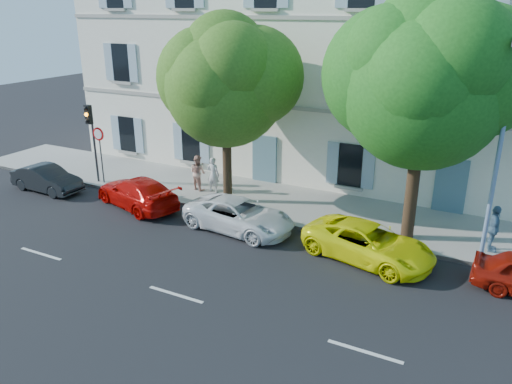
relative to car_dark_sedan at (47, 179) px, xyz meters
The scene contains 16 objects.
ground 11.18m from the car_dark_sedan, ahead, with size 90.00×90.00×0.00m, color black.
sidewalk 11.70m from the car_dark_sedan, 17.91° to the left, with size 36.00×4.50×0.15m, color #A09E96.
kerb 11.23m from the car_dark_sedan, ahead, with size 36.00×0.16×0.16m, color #9E998E.
building 15.49m from the car_dark_sedan, 40.03° to the left, with size 28.00×7.00×12.00m, color white.
car_dark_sedan is the anchor object (origin of this frame).
car_red_coupe 5.26m from the car_dark_sedan, ahead, with size 1.88×4.63×1.34m, color #C30A05.
car_white_coupe 10.52m from the car_dark_sedan, ahead, with size 2.11×4.58×1.27m, color white.
car_yellow_supercar 15.79m from the car_dark_sedan, ahead, with size 2.15×4.67×1.30m, color #F4F30A.
tree_left 10.16m from the car_dark_sedan, 16.53° to the left, with size 5.14×5.14×7.96m.
tree_right 17.66m from the car_dark_sedan, ahead, with size 5.74×5.74×8.84m.
traffic_light 3.29m from the car_dark_sedan, 50.87° to the left, with size 0.32×0.44×3.90m.
road_sign 3.05m from the car_dark_sedan, 45.32° to the left, with size 0.65×0.09×2.82m.
street_lamp 19.80m from the car_dark_sedan, ahead, with size 0.30×1.61×7.51m.
pedestrian_a 8.17m from the car_dark_sedan, 23.57° to the left, with size 0.62×0.41×1.71m, color silver.
pedestrian_b 7.38m from the car_dark_sedan, 25.95° to the left, with size 0.82×0.64×1.70m, color tan.
pedestrian_c 19.81m from the car_dark_sedan, ahead, with size 1.01×0.42×1.73m, color slate.
Camera 1 is at (8.40, -14.83, 8.40)m, focal length 35.00 mm.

